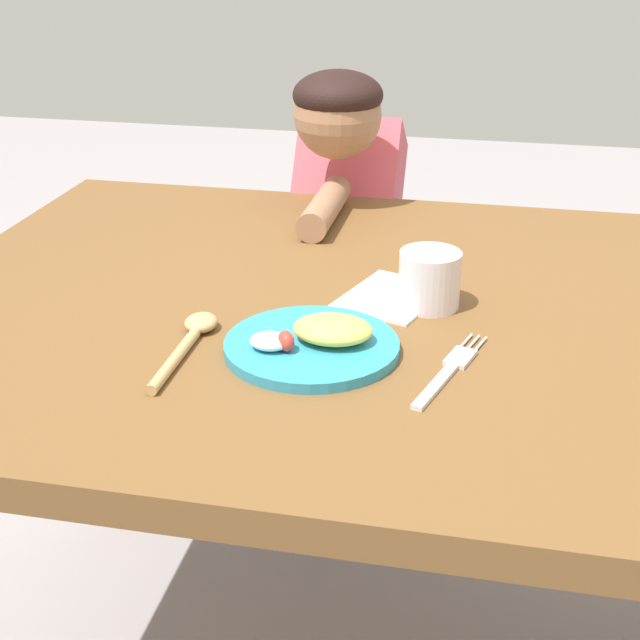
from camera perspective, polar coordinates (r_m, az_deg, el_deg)
The scene contains 7 objects.
dining_table at distance 1.29m, azimuth 4.80°, elevation -2.59°, with size 1.37×0.97×0.74m.
plate at distance 1.12m, azimuth -0.38°, elevation -1.38°, with size 0.22×0.22×0.04m.
fork at distance 1.09m, azimuth 8.10°, elevation -3.14°, with size 0.08×0.20×0.01m.
spoon at distance 1.15m, azimuth -8.11°, elevation -1.08°, with size 0.04×0.20×0.02m.
drinking_cup at distance 1.24m, azimuth 6.87°, elevation 2.54°, with size 0.08×0.08×0.08m, color silver.
person at distance 1.87m, azimuth 1.72°, elevation 2.25°, with size 0.20×0.49×0.98m.
napkin at distance 1.28m, azimuth 4.52°, elevation 1.47°, with size 0.12×0.15×0.00m, color white.
Camera 1 is at (0.13, -1.14, 1.25)m, focal length 51.09 mm.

